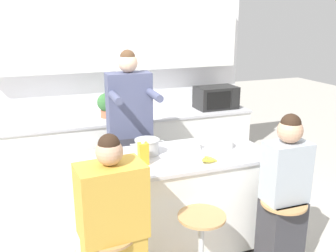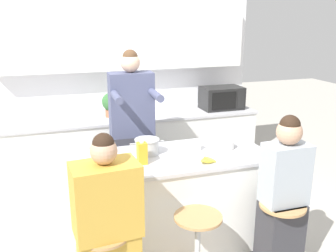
% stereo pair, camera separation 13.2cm
% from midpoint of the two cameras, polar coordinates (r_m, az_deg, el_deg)
% --- Properties ---
extents(ground_plane, '(16.00, 16.00, 0.00)m').
position_cam_midpoint_polar(ground_plane, '(3.69, -0.63, -18.06)').
color(ground_plane, '#B2ADA3').
extents(wall_back, '(3.36, 0.22, 2.70)m').
position_cam_midpoint_polar(wall_back, '(4.79, -8.14, 9.63)').
color(wall_back, white).
rests_on(wall_back, ground_plane).
extents(back_counter, '(3.12, 0.66, 0.93)m').
position_cam_midpoint_polar(back_counter, '(4.74, -6.77, -3.81)').
color(back_counter, white).
rests_on(back_counter, ground_plane).
extents(kitchen_island, '(1.74, 0.77, 0.92)m').
position_cam_midpoint_polar(kitchen_island, '(3.45, -0.65, -11.66)').
color(kitchen_island, black).
rests_on(kitchen_island, ground_plane).
extents(bar_stool_center, '(0.38, 0.38, 0.68)m').
position_cam_midpoint_polar(bar_stool_center, '(3.01, 3.70, -18.66)').
color(bar_stool_center, tan).
rests_on(bar_stool_center, ground_plane).
extents(bar_stool_rightmost, '(0.38, 0.38, 0.68)m').
position_cam_midpoint_polar(bar_stool_rightmost, '(3.29, 15.63, -16.03)').
color(bar_stool_rightmost, tan).
rests_on(bar_stool_rightmost, ground_plane).
extents(person_cooking, '(0.46, 0.59, 1.79)m').
position_cam_midpoint_polar(person_cooking, '(3.85, -6.76, -1.99)').
color(person_cooking, '#383842').
rests_on(person_cooking, ground_plane).
extents(person_wrapped_blanket, '(0.46, 0.32, 1.39)m').
position_cam_midpoint_polar(person_wrapped_blanket, '(2.67, -9.80, -16.39)').
color(person_wrapped_blanket, gold).
rests_on(person_wrapped_blanket, ground_plane).
extents(person_seated_near, '(0.34, 0.27, 1.39)m').
position_cam_midpoint_polar(person_seated_near, '(3.18, 16.00, -11.26)').
color(person_seated_near, '#333338').
rests_on(person_seated_near, ground_plane).
extents(cooking_pot, '(0.31, 0.22, 0.14)m').
position_cam_midpoint_polar(cooking_pot, '(3.29, -4.35, -3.18)').
color(cooking_pot, '#B7BABC').
rests_on(cooking_pot, kitchen_island).
extents(fruit_bowl, '(0.21, 0.21, 0.08)m').
position_cam_midpoint_polar(fruit_bowl, '(3.49, 7.13, -2.62)').
color(fruit_bowl, white).
rests_on(fruit_bowl, kitchen_island).
extents(coffee_cup_near, '(0.11, 0.08, 0.09)m').
position_cam_midpoint_polar(coffee_cup_near, '(3.41, 3.25, -2.85)').
color(coffee_cup_near, white).
rests_on(coffee_cup_near, kitchen_island).
extents(banana_bunch, '(0.16, 0.12, 0.05)m').
position_cam_midpoint_polar(banana_bunch, '(3.12, 4.91, -5.15)').
color(banana_bunch, yellow).
rests_on(banana_bunch, kitchen_island).
extents(juice_carton, '(0.08, 0.08, 0.20)m').
position_cam_midpoint_polar(juice_carton, '(3.07, -5.02, -4.19)').
color(juice_carton, gold).
rests_on(juice_carton, kitchen_island).
extents(microwave, '(0.53, 0.34, 0.29)m').
position_cam_midpoint_polar(microwave, '(4.93, 6.56, 4.34)').
color(microwave, black).
rests_on(microwave, back_counter).
extents(potted_plant, '(0.22, 0.22, 0.29)m').
position_cam_midpoint_polar(potted_plant, '(4.51, -10.17, 3.30)').
color(potted_plant, '#A86042').
rests_on(potted_plant, back_counter).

